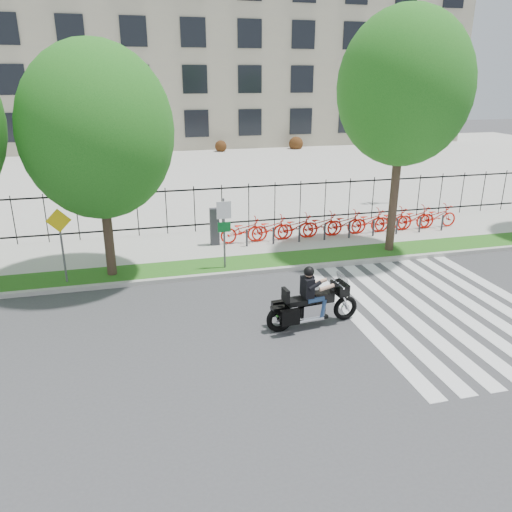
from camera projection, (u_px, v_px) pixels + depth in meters
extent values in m
plane|color=#3D3D40|center=(284.00, 328.00, 13.73)|extent=(120.00, 120.00, 0.00)
cube|color=#A8A69E|center=(249.00, 272.00, 17.44)|extent=(60.00, 0.20, 0.15)
cube|color=#245A16|center=(244.00, 264.00, 18.21)|extent=(60.00, 1.50, 0.15)
cube|color=#A5A39A|center=(230.00, 243.00, 20.49)|extent=(60.00, 3.50, 0.15)
cube|color=#A5A39A|center=(183.00, 170.00, 36.50)|extent=(80.00, 34.00, 0.10)
cube|color=#A8A087|center=(156.00, 41.00, 51.37)|extent=(60.00, 20.00, 20.00)
cylinder|color=black|center=(398.00, 168.00, 26.31)|extent=(0.14, 0.14, 4.00)
cylinder|color=black|center=(402.00, 131.00, 25.66)|extent=(0.06, 0.70, 0.70)
sphere|color=white|center=(396.00, 129.00, 25.55)|extent=(0.36, 0.36, 0.36)
sphere|color=white|center=(408.00, 129.00, 25.71)|extent=(0.36, 0.36, 0.36)
cylinder|color=#3B2820|center=(108.00, 227.00, 16.55)|extent=(0.32, 0.32, 3.34)
ellipsoid|color=#135614|center=(97.00, 131.00, 15.50)|extent=(4.77, 4.77, 5.48)
cylinder|color=#3B2820|center=(394.00, 192.00, 18.76)|extent=(0.32, 0.32, 4.58)
ellipsoid|color=#135614|center=(404.00, 88.00, 17.50)|extent=(4.76, 4.76, 5.47)
cube|color=#2D2D33|center=(215.00, 227.00, 19.83)|extent=(0.35, 0.25, 1.50)
imported|color=red|center=(244.00, 230.00, 20.19)|extent=(1.94, 0.68, 1.02)
cylinder|color=#2D2D33|center=(247.00, 238.00, 19.79)|extent=(0.08, 0.08, 0.70)
imported|color=red|center=(270.00, 228.00, 20.44)|extent=(1.94, 0.68, 1.02)
cylinder|color=#2D2D33|center=(273.00, 236.00, 20.04)|extent=(0.08, 0.08, 0.70)
imported|color=red|center=(296.00, 227.00, 20.70)|extent=(1.94, 0.68, 1.02)
cylinder|color=#2D2D33|center=(299.00, 234.00, 20.30)|extent=(0.08, 0.08, 0.70)
imported|color=red|center=(320.00, 225.00, 20.95)|extent=(1.94, 0.68, 1.02)
cylinder|color=#2D2D33|center=(325.00, 232.00, 20.55)|extent=(0.08, 0.08, 0.70)
imported|color=red|center=(345.00, 223.00, 21.21)|extent=(1.94, 0.68, 1.02)
cylinder|color=#2D2D33|center=(349.00, 230.00, 20.81)|extent=(0.08, 0.08, 0.70)
imported|color=red|center=(368.00, 221.00, 21.46)|extent=(1.94, 0.68, 1.02)
cylinder|color=#2D2D33|center=(373.00, 228.00, 21.06)|extent=(0.08, 0.08, 0.70)
imported|color=red|center=(391.00, 220.00, 21.72)|extent=(1.94, 0.68, 1.02)
cylinder|color=#2D2D33|center=(397.00, 226.00, 21.31)|extent=(0.08, 0.08, 0.70)
imported|color=red|center=(414.00, 218.00, 21.97)|extent=(1.94, 0.68, 1.02)
cylinder|color=#2D2D33|center=(420.00, 224.00, 21.57)|extent=(0.08, 0.08, 0.70)
imported|color=red|center=(436.00, 216.00, 22.23)|extent=(1.94, 0.68, 1.02)
cylinder|color=#2D2D33|center=(442.00, 223.00, 21.82)|extent=(0.08, 0.08, 0.70)
cylinder|color=#59595B|center=(224.00, 234.00, 17.27)|extent=(0.07, 0.07, 2.50)
cube|color=white|center=(224.00, 210.00, 16.94)|extent=(0.50, 0.03, 0.60)
cube|color=#0C6626|center=(224.00, 227.00, 17.14)|extent=(0.45, 0.03, 0.35)
cylinder|color=#59595B|center=(62.00, 247.00, 16.05)|extent=(0.07, 0.07, 2.40)
cube|color=yellow|center=(58.00, 221.00, 15.71)|extent=(0.78, 0.03, 0.78)
torus|color=black|center=(345.00, 308.00, 14.11)|extent=(0.74, 0.21, 0.73)
torus|color=black|center=(280.00, 319.00, 13.47)|extent=(0.78, 0.23, 0.77)
cube|color=black|center=(340.00, 288.00, 13.82)|extent=(0.37, 0.61, 0.32)
cube|color=#26262B|center=(343.00, 280.00, 13.76)|extent=(0.21, 0.54, 0.32)
cube|color=silver|center=(312.00, 310.00, 13.73)|extent=(0.67, 0.42, 0.42)
cube|color=black|center=(323.00, 297.00, 13.72)|extent=(0.61, 0.41, 0.27)
cube|color=black|center=(300.00, 301.00, 13.50)|extent=(0.77, 0.45, 0.15)
cube|color=black|center=(286.00, 295.00, 13.29)|extent=(0.14, 0.37, 0.36)
cube|color=black|center=(290.00, 317.00, 13.18)|extent=(0.54, 0.22, 0.42)
cube|color=black|center=(281.00, 308.00, 13.74)|extent=(0.54, 0.22, 0.42)
cube|color=black|center=(307.00, 287.00, 13.44)|extent=(0.29, 0.45, 0.55)
sphere|color=tan|center=(309.00, 273.00, 13.32)|extent=(0.24, 0.24, 0.24)
sphere|color=black|center=(309.00, 272.00, 13.30)|extent=(0.29, 0.29, 0.29)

